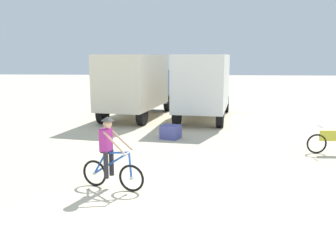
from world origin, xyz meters
name	(u,v)px	position (x,y,z in m)	size (l,w,h in m)	color
ground_plane	(181,213)	(0.00, 0.00, 0.00)	(120.00, 120.00, 0.00)	beige
box_truck_cream_rv	(137,83)	(-2.85, 12.52, 1.87)	(3.49, 7.05, 3.35)	beige
box_truck_white_box	(204,83)	(0.73, 12.24, 1.87)	(3.21, 7.00, 3.35)	white
cyclist_orange_shirt	(110,156)	(-1.82, 1.39, 0.85)	(1.66, 0.70, 1.82)	black
bicycle_spare	(332,142)	(4.92, 5.29, 0.40)	(1.73, 0.50, 0.97)	black
supply_crate	(171,132)	(-0.70, 7.29, 0.27)	(0.71, 0.67, 0.54)	#4C5199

